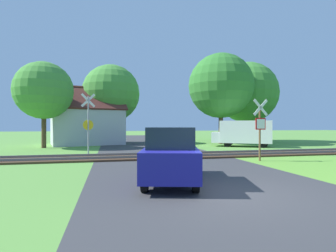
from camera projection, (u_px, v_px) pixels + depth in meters
ground_plane at (225, 193)px, 7.07m from camera, size 160.00×160.00×0.00m
road_asphalt at (200, 179)px, 9.02m from camera, size 7.60×80.00×0.01m
rail_track at (163, 156)px, 15.10m from camera, size 60.00×2.60×0.22m
stop_sign_near at (260, 126)px, 13.49m from camera, size 0.88×0.17×3.20m
crossing_sign_far at (88, 121)px, 16.33m from camera, size 0.87×0.20×3.84m
house at (87, 125)px, 25.65m from camera, size 7.79×6.99×5.67m
tree_right at (221, 86)px, 26.27m from camera, size 6.48×6.48×9.06m
tree_left at (44, 91)px, 21.25m from camera, size 4.65×4.65×7.00m
tree_far at (247, 93)px, 30.09m from camera, size 6.95×6.95×9.08m
tree_center at (111, 93)px, 27.05m from camera, size 5.89×5.89×8.10m
mail_truck at (243, 132)px, 22.57m from camera, size 5.17×4.07×2.24m
parked_car at (171, 154)px, 8.49m from camera, size 2.58×4.28×1.78m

